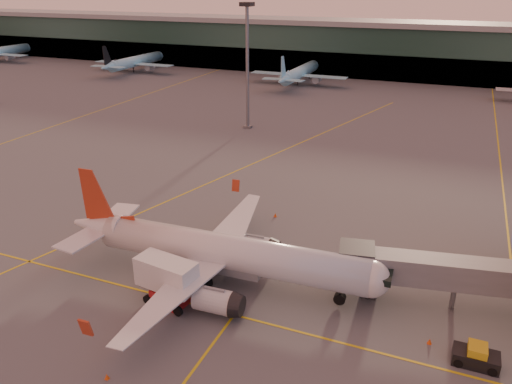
% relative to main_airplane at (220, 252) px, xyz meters
% --- Properties ---
extents(ground, '(600.00, 600.00, 0.00)m').
position_rel_main_airplane_xyz_m(ground, '(-1.17, -9.78, -3.48)').
color(ground, '#4C4F54').
rests_on(ground, ground).
extents(taxi_markings, '(100.12, 173.00, 0.01)m').
position_rel_main_airplane_xyz_m(taxi_markings, '(-8.49, 34.71, -3.48)').
color(taxi_markings, gold).
rests_on(taxi_markings, ground).
extents(terminal, '(400.00, 20.00, 17.60)m').
position_rel_main_airplane_xyz_m(terminal, '(-1.17, 132.01, 5.28)').
color(terminal, '#19382D').
rests_on(terminal, ground).
extents(mast_west_near, '(2.40, 2.40, 25.60)m').
position_rel_main_airplane_xyz_m(mast_west_near, '(-21.17, 56.22, 11.38)').
color(mast_west_near, slate).
rests_on(mast_west_near, ground).
extents(distant_aircraft_row, '(290.00, 34.00, 13.00)m').
position_rel_main_airplane_xyz_m(distant_aircraft_row, '(-22.17, 108.22, -3.48)').
color(distant_aircraft_row, '#91DCF4').
rests_on(distant_aircraft_row, ground).
extents(main_airplane, '(35.53, 31.98, 10.73)m').
position_rel_main_airplane_xyz_m(main_airplane, '(0.00, 0.00, 0.00)').
color(main_airplane, silver).
rests_on(main_airplane, ground).
extents(jet_bridge, '(23.44, 7.36, 5.48)m').
position_rel_main_airplane_xyz_m(jet_bridge, '(24.20, 4.68, 0.23)').
color(jet_bridge, slate).
rests_on(jet_bridge, ground).
extents(catering_truck, '(6.40, 3.50, 4.73)m').
position_rel_main_airplane_xyz_m(catering_truck, '(-3.03, -5.37, -0.80)').
color(catering_truck, '#A5171B').
rests_on(catering_truck, ground).
extents(pushback_tug, '(3.67, 2.00, 1.89)m').
position_rel_main_airplane_xyz_m(pushback_tug, '(25.15, -3.15, -2.72)').
color(pushback_tug, black).
rests_on(pushback_tug, ground).
extents(cone_nose, '(0.40, 0.40, 0.51)m').
position_rel_main_airplane_xyz_m(cone_nose, '(21.44, -1.90, -3.24)').
color(cone_nose, '#E64B0C').
rests_on(cone_nose, ground).
extents(cone_tail, '(0.45, 0.45, 0.58)m').
position_rel_main_airplane_xyz_m(cone_tail, '(-19.56, 0.73, -3.21)').
color(cone_tail, '#E64B0C').
rests_on(cone_tail, ground).
extents(cone_wing_right, '(0.39, 0.39, 0.50)m').
position_rel_main_airplane_xyz_m(cone_wing_right, '(-2.10, -16.25, -3.25)').
color(cone_wing_right, '#E64B0C').
rests_on(cone_wing_right, ground).
extents(cone_wing_left, '(0.43, 0.43, 0.55)m').
position_rel_main_airplane_xyz_m(cone_wing_left, '(-0.09, 16.92, -3.22)').
color(cone_wing_left, '#E64B0C').
rests_on(cone_wing_left, ground).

